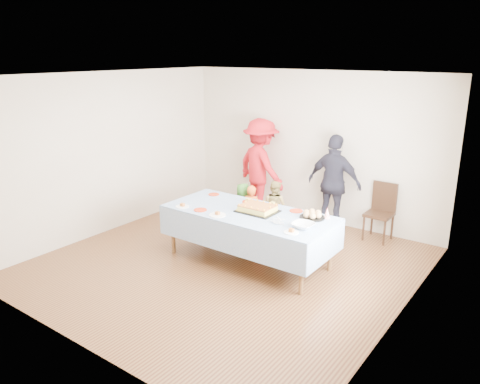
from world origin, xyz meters
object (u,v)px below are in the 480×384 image
object	(u,v)px
birthday_cake	(258,209)
dining_chair	(381,208)
party_table	(248,215)
adult_left	(261,167)

from	to	relation	value
birthday_cake	dining_chair	xyz separation A→B (m)	(1.15, 1.94, -0.30)
birthday_cake	dining_chair	bearing A→B (deg)	59.37
party_table	adult_left	size ratio (longest dim) A/B	1.37
birthday_cake	dining_chair	size ratio (longest dim) A/B	0.59
adult_left	party_table	bearing A→B (deg)	138.03
dining_chair	birthday_cake	bearing A→B (deg)	-119.31
party_table	birthday_cake	world-z (taller)	birthday_cake
dining_chair	adult_left	bearing A→B (deg)	-176.71
birthday_cake	adult_left	bearing A→B (deg)	122.40
birthday_cake	adult_left	distance (m)	2.21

